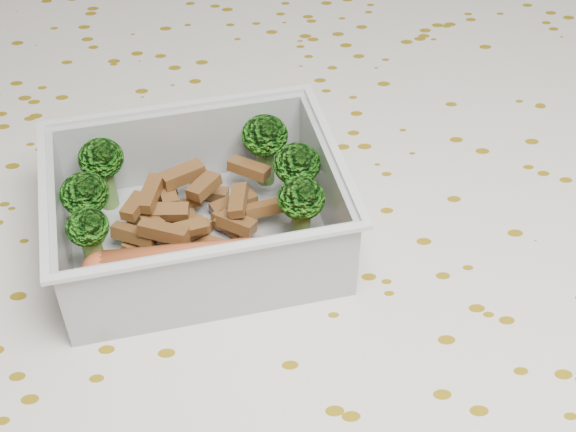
{
  "coord_description": "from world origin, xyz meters",
  "views": [
    {
      "loc": [
        -0.03,
        -0.34,
        1.11
      ],
      "look_at": [
        -0.0,
        -0.0,
        0.78
      ],
      "focal_mm": 50.0,
      "sensor_mm": 36.0,
      "label": 1
    }
  ],
  "objects": [
    {
      "name": "lunch_container",
      "position": [
        -0.06,
        0.0,
        0.78
      ],
      "size": [
        0.19,
        0.16,
        0.06
      ],
      "color": "silver",
      "rests_on": "tablecloth"
    },
    {
      "name": "dining_table",
      "position": [
        0.0,
        0.0,
        0.67
      ],
      "size": [
        1.4,
        0.9,
        0.75
      ],
      "color": "brown",
      "rests_on": "ground"
    },
    {
      "name": "tablecloth",
      "position": [
        0.0,
        0.0,
        0.72
      ],
      "size": [
        1.46,
        0.96,
        0.19
      ],
      "color": "silver",
      "rests_on": "dining_table"
    },
    {
      "name": "meat_pile",
      "position": [
        -0.06,
        0.01,
        0.77
      ],
      "size": [
        0.11,
        0.07,
        0.03
      ],
      "color": "brown",
      "rests_on": "lunch_container"
    },
    {
      "name": "sausage",
      "position": [
        -0.05,
        -0.03,
        0.78
      ],
      "size": [
        0.15,
        0.03,
        0.02
      ],
      "color": "#C0552D",
      "rests_on": "lunch_container"
    },
    {
      "name": "broccoli_florets",
      "position": [
        -0.05,
        0.02,
        0.79
      ],
      "size": [
        0.15,
        0.1,
        0.05
      ],
      "color": "#608C3F",
      "rests_on": "lunch_container"
    }
  ]
}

